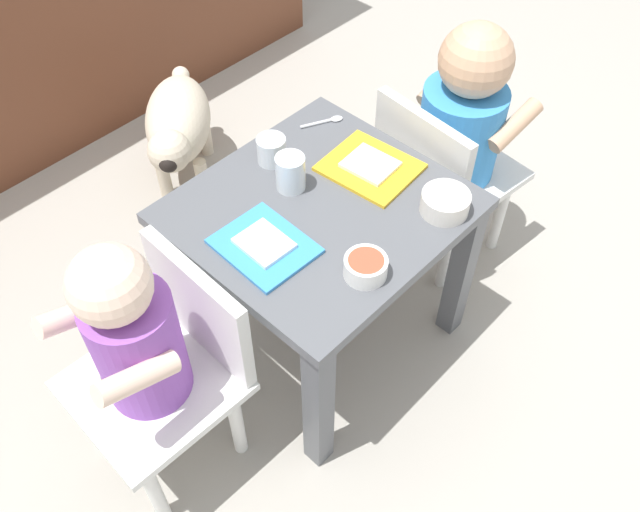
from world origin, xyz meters
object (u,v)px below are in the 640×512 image
dog (178,125)px  water_cup_left (272,151)px  dining_table (320,235)px  cereal_bowl_left_side (366,267)px  food_tray_right (369,166)px  veggie_bowl_far (445,202)px  seated_child_left (144,342)px  seated_child_right (459,124)px  water_cup_right (292,173)px  food_tray_left (263,245)px  spoon_by_left_tray (326,121)px

dog → water_cup_left: size_ratio=6.14×
dining_table → cereal_bowl_left_side: cereal_bowl_left_side is taller
food_tray_right → veggie_bowl_far: size_ratio=2.04×
seated_child_left → seated_child_right: 0.84m
seated_child_right → food_tray_right: size_ratio=3.30×
water_cup_right → dog: bearing=77.9°
food_tray_left → seated_child_right: bearing=-3.3°
food_tray_right → cereal_bowl_left_side: bearing=-140.7°
cereal_bowl_left_side → spoon_by_left_tray: cereal_bowl_left_side is taller
seated_child_left → seated_child_right: seated_child_right is taller
spoon_by_left_tray → cereal_bowl_left_side: bearing=-127.8°
water_cup_right → spoon_by_left_tray: 0.22m
cereal_bowl_left_side → spoon_by_left_tray: (0.27, 0.35, -0.02)m
seated_child_left → food_tray_left: 0.27m
dining_table → seated_child_right: 0.43m
water_cup_left → veggie_bowl_far: water_cup_left is taller
dining_table → spoon_by_left_tray: spoon_by_left_tray is taller
veggie_bowl_far → dining_table: bearing=130.4°
water_cup_left → spoon_by_left_tray: (0.17, 0.01, -0.02)m
cereal_bowl_left_side → seated_child_right: bearing=16.5°
dog → food_tray_left: food_tray_left is taller
spoon_by_left_tray → food_tray_left: bearing=-154.3°
food_tray_left → spoon_by_left_tray: food_tray_left is taller
seated_child_left → food_tray_right: (0.57, -0.02, 0.04)m
seated_child_right → spoon_by_left_tray: bearing=138.0°
dog → seated_child_right: bearing=-66.9°
food_tray_left → veggie_bowl_far: 0.36m
dog → water_cup_left: bearing=-101.4°
seated_child_right → food_tray_right: seated_child_right is taller
food_tray_right → cereal_bowl_left_side: 0.28m
dining_table → water_cup_left: water_cup_left is taller
spoon_by_left_tray → seated_child_left: bearing=-166.2°
seated_child_right → cereal_bowl_left_side: seated_child_right is taller
seated_child_left → cereal_bowl_left_side: seated_child_left is taller
seated_child_right → food_tray_right: (-0.27, 0.03, 0.03)m
seated_child_left → food_tray_left: (0.27, -0.02, 0.04)m
dining_table → cereal_bowl_left_side: bearing=-111.6°
dining_table → seated_child_left: seated_child_left is taller
water_cup_left → food_tray_right: bearing=-53.5°
seated_child_right → cereal_bowl_left_side: (-0.49, -0.15, 0.05)m
dining_table → veggie_bowl_far: size_ratio=5.49×
seated_child_left → food_tray_right: bearing=-1.6°
dining_table → water_cup_right: (0.00, 0.08, 0.11)m
food_tray_left → cereal_bowl_left_side: size_ratio=2.29×
food_tray_left → cereal_bowl_left_side: 0.20m
dining_table → food_tray_left: size_ratio=2.89×
seated_child_right → food_tray_right: 0.28m
dining_table → dog: 0.68m
cereal_bowl_left_side → dog: bearing=76.6°
food_tray_right → water_cup_right: size_ratio=2.57×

